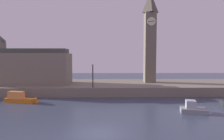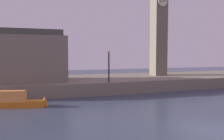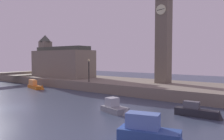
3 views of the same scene
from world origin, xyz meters
TOP-DOWN VIEW (x-y plane):
  - ground_plane at (0.00, 0.00)m, footprint 120.00×120.00m
  - far_embankment at (0.00, 20.00)m, footprint 70.00×12.00m
  - clock_tower at (8.53, 20.76)m, footprint 2.22×2.26m
  - parliament_hall at (-13.68, 18.83)m, footprint 13.83×5.72m
  - streetlamp at (-1.76, 14.67)m, footprint 0.36×0.36m
  - boat_patrol_orange at (-11.28, 10.99)m, footprint 5.10×2.17m

SIDE VIEW (x-z plane):
  - ground_plane at x=0.00m, z-range 0.00..0.00m
  - boat_patrol_orange at x=-11.28m, z-range -0.37..1.42m
  - far_embankment at x=0.00m, z-range 0.00..1.50m
  - streetlamp at x=-1.76m, z-range 1.97..5.71m
  - parliament_hall at x=-13.68m, z-range 0.09..9.14m
  - clock_tower at x=8.53m, z-range 1.81..18.73m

